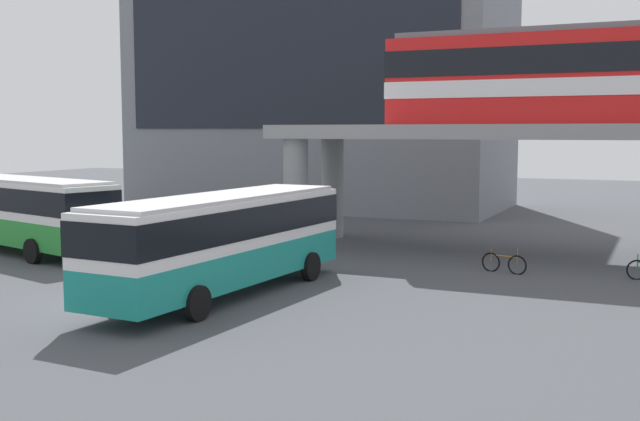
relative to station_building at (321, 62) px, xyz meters
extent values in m
plane|color=#47494F|center=(6.92, -21.29, -10.03)|extent=(120.00, 120.00, 0.00)
cube|color=slate|center=(0.00, 0.03, 0.00)|extent=(25.09, 12.01, 20.05)
cube|color=black|center=(0.00, -6.03, 1.00)|extent=(22.58, 0.10, 11.23)
cylinder|color=gray|center=(7.26, -18.99, -7.58)|extent=(1.10, 1.10, 4.89)
cylinder|color=gray|center=(7.26, -14.88, -7.58)|extent=(1.10, 1.10, 4.89)
cube|color=red|center=(20.23, -16.93, -2.74)|extent=(18.05, 2.90, 3.60)
cube|color=silver|center=(20.23, -16.93, -3.10)|extent=(18.11, 2.96, 0.70)
cube|color=black|center=(20.23, -16.93, -2.02)|extent=(18.11, 2.96, 1.10)
cube|color=slate|center=(20.23, -16.93, -0.82)|extent=(17.32, 2.61, 0.24)
cube|color=teal|center=(9.60, -29.00, -8.98)|extent=(3.14, 11.13, 1.10)
cube|color=white|center=(9.60, -29.00, -7.68)|extent=(3.14, 11.13, 1.50)
cube|color=black|center=(9.60, -29.00, -7.61)|extent=(3.18, 11.17, 0.96)
cube|color=silver|center=(9.60, -29.00, -6.87)|extent=(2.98, 10.57, 0.12)
cylinder|color=black|center=(8.56, -25.41, -9.53)|extent=(0.34, 1.01, 1.00)
cylinder|color=black|center=(11.06, -25.56, -9.53)|extent=(0.34, 1.01, 1.00)
cylinder|color=black|center=(8.17, -32.00, -9.53)|extent=(0.34, 1.01, 1.00)
cylinder|color=black|center=(10.67, -32.15, -9.53)|extent=(0.34, 1.01, 1.00)
cube|color=#268C33|center=(-3.08, -24.86, -8.98)|extent=(11.27, 5.37, 1.10)
cube|color=white|center=(-3.08, -24.86, -7.68)|extent=(11.27, 5.37, 1.50)
cube|color=black|center=(-3.08, -24.86, -7.61)|extent=(11.32, 5.42, 0.96)
cube|color=silver|center=(-3.08, -24.86, -6.87)|extent=(10.70, 5.10, 0.12)
cylinder|color=black|center=(-6.13, -22.71, -9.53)|extent=(1.04, 0.54, 1.00)
cylinder|color=black|center=(-0.45, -26.89, -9.53)|extent=(1.04, 0.54, 1.00)
cylinder|color=black|center=(0.22, -24.49, -9.53)|extent=(1.04, 0.54, 1.00)
torus|color=black|center=(21.49, -20.66, -9.69)|extent=(0.74, 0.19, 0.74)
cylinder|color=#1E7F33|center=(21.49, -20.66, -9.39)|extent=(0.04, 0.04, 0.55)
torus|color=black|center=(17.45, -21.39, -9.69)|extent=(0.73, 0.24, 0.74)
torus|color=black|center=(16.43, -21.13, -9.69)|extent=(0.73, 0.24, 0.74)
cylinder|color=#996626|center=(16.94, -21.26, -9.41)|extent=(1.03, 0.31, 0.05)
cylinder|color=#996626|center=(16.43, -21.13, -9.39)|extent=(0.04, 0.04, 0.55)
cylinder|color=#996626|center=(17.45, -21.39, -9.34)|extent=(0.04, 0.04, 0.65)
camera|label=1|loc=(22.38, -49.89, -4.82)|focal=43.60mm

